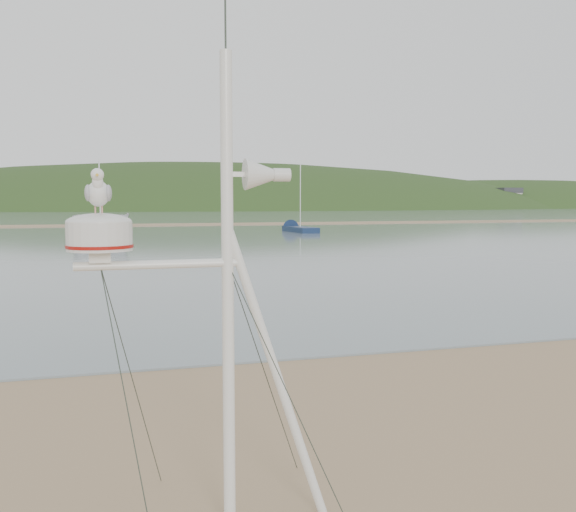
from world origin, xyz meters
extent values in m
plane|color=#917353|center=(0.00, 0.00, 0.00)|extent=(560.00, 560.00, 0.00)
cube|color=slate|center=(0.00, 132.00, 0.02)|extent=(560.00, 256.00, 0.04)
cube|color=#917353|center=(0.00, 70.00, 0.07)|extent=(560.00, 7.00, 0.07)
ellipsoid|color=#213817|center=(40.00, 235.00, -22.00)|extent=(400.00, 180.00, 80.00)
ellipsoid|color=#213817|center=(180.00, 235.00, -15.40)|extent=(300.00, 135.00, 56.00)
cube|color=beige|center=(-10.00, 196.00, 4.00)|extent=(8.40, 6.30, 8.00)
cube|color=beige|center=(16.00, 196.00, 4.00)|extent=(8.40, 6.30, 8.00)
cube|color=beige|center=(42.00, 196.00, 4.00)|extent=(8.40, 6.30, 8.00)
cube|color=beige|center=(68.00, 196.00, 4.00)|extent=(8.40, 6.30, 8.00)
cube|color=beige|center=(94.00, 196.00, 4.00)|extent=(8.40, 6.30, 8.00)
cube|color=beige|center=(120.00, 196.00, 4.00)|extent=(8.40, 6.30, 8.00)
cube|color=beige|center=(146.00, 196.00, 4.00)|extent=(8.40, 6.30, 8.00)
cylinder|color=white|center=(0.96, -1.62, 2.18)|extent=(0.11, 0.11, 4.35)
cylinder|color=white|center=(1.42, -1.62, 1.41)|extent=(1.01, 0.09, 2.86)
cylinder|color=white|center=(0.36, -1.62, 2.50)|extent=(1.41, 0.08, 0.08)
cube|color=white|center=(-0.13, -1.62, 2.58)|extent=(0.17, 0.17, 0.10)
cylinder|color=silver|center=(-0.13, -1.62, 2.75)|extent=(0.54, 0.54, 0.24)
cylinder|color=#9F100B|center=(-0.13, -1.62, 2.67)|extent=(0.55, 0.55, 0.03)
ellipsoid|color=silver|center=(-0.13, -1.62, 2.87)|extent=(0.54, 0.54, 0.15)
cone|color=silver|center=(1.26, -1.62, 3.29)|extent=(0.28, 0.28, 0.28)
cylinder|color=silver|center=(1.46, -1.62, 3.29)|extent=(0.15, 0.12, 0.12)
cube|color=white|center=(1.07, -1.62, 3.29)|extent=(0.22, 0.04, 0.04)
cylinder|color=tan|center=(-0.16, -1.62, 2.99)|extent=(0.01, 0.01, 0.08)
cylinder|color=tan|center=(-0.10, -1.62, 2.99)|extent=(0.01, 0.01, 0.08)
ellipsoid|color=white|center=(-0.13, -1.62, 3.11)|extent=(0.18, 0.29, 0.22)
ellipsoid|color=#ACAFB4|center=(-0.21, -1.63, 3.12)|extent=(0.06, 0.24, 0.14)
ellipsoid|color=#ACAFB4|center=(-0.05, -1.63, 3.12)|extent=(0.06, 0.24, 0.14)
cone|color=white|center=(-0.13, -1.46, 3.09)|extent=(0.10, 0.09, 0.10)
ellipsoid|color=white|center=(-0.13, -1.73, 3.20)|extent=(0.09, 0.09, 0.13)
sphere|color=white|center=(-0.13, -1.75, 3.26)|extent=(0.10, 0.10, 0.10)
cone|color=gold|center=(-0.13, -1.81, 3.26)|extent=(0.02, 0.05, 0.02)
imported|color=silver|center=(-1.11, 44.16, 2.69)|extent=(2.81, 2.80, 5.29)
cube|color=#142648|center=(17.20, 49.18, 0.29)|extent=(2.21, 5.62, 0.50)
cone|color=#142648|center=(16.90, 52.68, 0.29)|extent=(1.91, 2.06, 1.76)
cylinder|color=white|center=(17.20, 49.18, 3.56)|extent=(0.08, 0.08, 6.04)
camera|label=1|loc=(0.00, -6.97, 3.05)|focal=38.00mm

